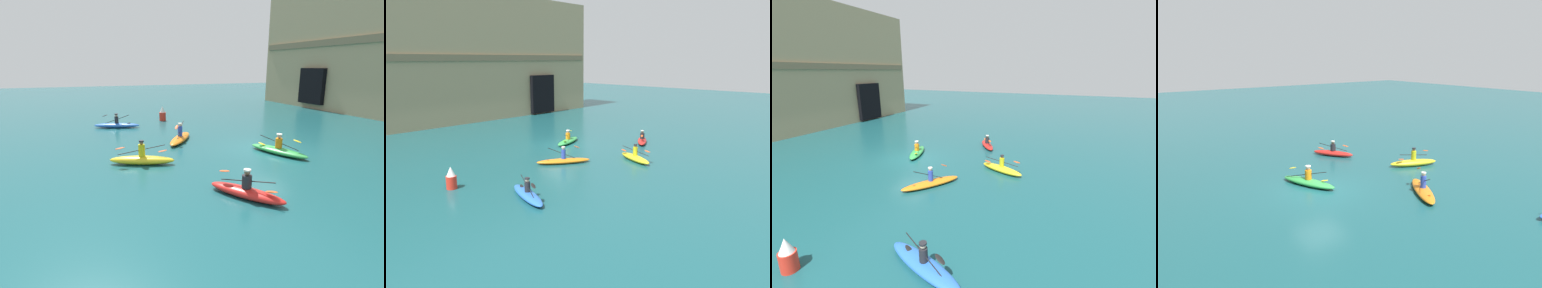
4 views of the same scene
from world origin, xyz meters
TOP-DOWN VIEW (x-y plane):
  - ground_plane at (0.00, 0.00)m, footprint 120.00×120.00m
  - kayak_green at (1.07, -0.01)m, footprint 3.47×1.91m
  - kayak_orange at (-3.45, -3.99)m, footprint 3.39×2.61m
  - kayak_red at (5.23, -4.42)m, footprint 2.85×2.13m
  - kayak_yellow at (0.24, -7.12)m, footprint 1.77×3.11m

SIDE VIEW (x-z plane):
  - ground_plane at x=0.00m, z-range 0.00..0.00m
  - kayak_orange at x=-3.45m, z-range -0.38..0.79m
  - kayak_green at x=1.07m, z-range -0.33..0.76m
  - kayak_red at x=5.23m, z-range -0.30..0.76m
  - kayak_yellow at x=0.24m, z-range -0.33..0.83m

